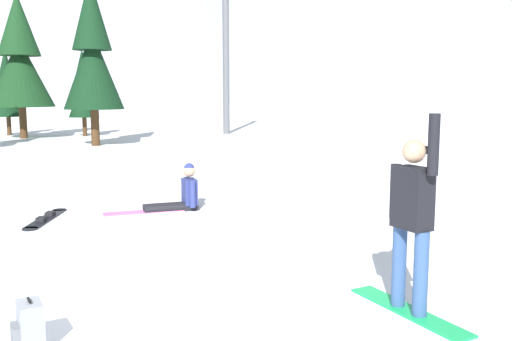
# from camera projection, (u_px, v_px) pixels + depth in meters

# --- Properties ---
(ground_plane) EXTENTS (800.00, 800.00, 0.00)m
(ground_plane) POSITION_uv_depth(u_px,v_px,m) (103.00, 289.00, 6.68)
(ground_plane) COLOR white
(snowboarder_foreground) EXTENTS (0.79, 1.59, 2.09)m
(snowboarder_foreground) POSITION_uv_depth(u_px,v_px,m) (412.00, 220.00, 5.85)
(snowboarder_foreground) COLOR #19B259
(snowboarder_foreground) RESTS_ON ground_plane
(snowboarder_midground) EXTENTS (1.83, 0.78, 0.92)m
(snowboarder_midground) POSITION_uv_depth(u_px,v_px,m) (180.00, 194.00, 11.13)
(snowboarder_midground) COLOR black
(snowboarder_midground) RESTS_ON ground_plane
(loose_snowboard_far_spare) EXTENTS (0.49, 1.81, 0.09)m
(loose_snowboard_far_spare) POSITION_uv_depth(u_px,v_px,m) (46.00, 218.00, 10.33)
(loose_snowboard_far_spare) COLOR black
(loose_snowboard_far_spare) RESTS_ON ground_plane
(backpack_grey) EXTENTS (0.34, 0.37, 0.47)m
(backpack_grey) POSITION_uv_depth(u_px,v_px,m) (29.00, 327.00, 5.09)
(backpack_grey) COLOR gray
(backpack_grey) RESTS_ON ground_plane
(pine_tree_slender) EXTENTS (3.11, 3.11, 7.07)m
(pine_tree_slender) POSITION_uv_depth(u_px,v_px,m) (20.00, 59.00, 27.75)
(pine_tree_slender) COLOR #472D19
(pine_tree_slender) RESTS_ON ground_plane
(pine_tree_broad) EXTENTS (2.51, 2.51, 7.07)m
(pine_tree_broad) POSITION_uv_depth(u_px,v_px,m) (92.00, 54.00, 23.93)
(pine_tree_broad) COLOR #472D19
(pine_tree_broad) RESTS_ON ground_plane
(pine_tree_young) EXTENTS (1.61, 1.61, 4.51)m
(pine_tree_young) POSITION_uv_depth(u_px,v_px,m) (7.00, 89.00, 30.02)
(pine_tree_young) COLOR #472D19
(pine_tree_young) RESTS_ON ground_plane
(pine_tree_short) EXTENTS (1.54, 1.54, 4.47)m
(pine_tree_short) POSITION_uv_depth(u_px,v_px,m) (83.00, 89.00, 29.42)
(pine_tree_short) COLOR #472D19
(pine_tree_short) RESTS_ON ground_plane
(ski_lift_tower) EXTENTS (3.38, 0.36, 11.06)m
(ski_lift_tower) POSITION_uv_depth(u_px,v_px,m) (226.00, 17.00, 30.55)
(ski_lift_tower) COLOR #595B60
(ski_lift_tower) RESTS_ON ground_plane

